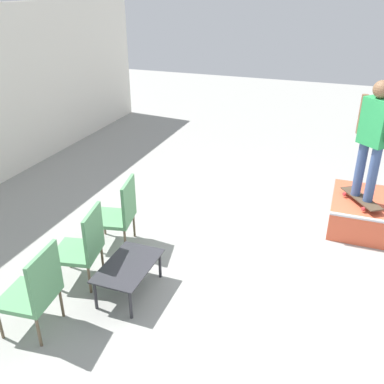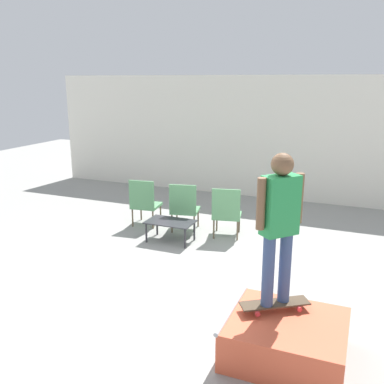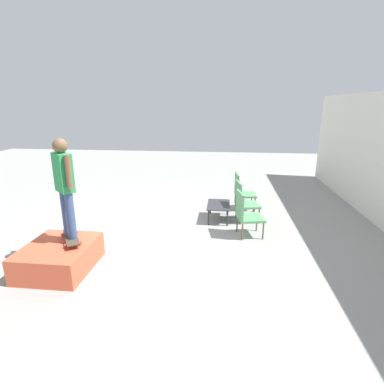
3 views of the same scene
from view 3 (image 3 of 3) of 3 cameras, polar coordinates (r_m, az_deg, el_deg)
name	(u,v)px [view 3 (image 3 of 3)]	position (r m, az deg, el deg)	size (l,w,h in m)	color
ground_plane	(147,233)	(6.65, -8.59, -7.76)	(24.00, 24.00, 0.00)	gray
skate_ramp_box	(60,257)	(5.63, -23.91, -11.22)	(1.25, 1.08, 0.46)	#DB5638
skateboard_on_ramp	(71,237)	(5.56, -22.04, -7.91)	(0.75, 0.59, 0.07)	#473828
person_skater	(64,181)	(5.26, -23.16, 1.93)	(0.41, 0.45, 1.65)	#384C7A
coffee_table	(218,206)	(7.24, 5.07, -2.70)	(0.87, 0.53, 0.39)	#2D2D33
patio_chair_left	(242,190)	(8.02, 9.44, 0.31)	(0.57, 0.57, 0.97)	brown
patio_chair_center	(244,200)	(7.18, 9.79, -1.58)	(0.62, 0.62, 0.97)	brown
patio_chair_right	(246,213)	(6.37, 10.20, -3.93)	(0.62, 0.62, 0.97)	brown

